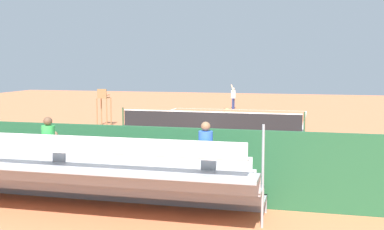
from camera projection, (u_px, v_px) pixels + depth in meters
The scene contains 11 objects.
ground_plane at pixel (210, 129), 27.10m from camera, with size 60.00×60.00×0.00m, color #CC7047.
court_line_markings at pixel (210, 129), 27.14m from camera, with size 10.10×22.20×0.01m.
tennis_net at pixel (210, 120), 27.05m from camera, with size 10.30×0.10×1.07m.
backdrop_wall at pixel (104, 161), 13.49m from camera, with size 18.00×0.16×2.00m, color #235633.
bleacher_stand at pixel (77, 174), 12.20m from camera, with size 9.06×2.40×2.48m.
umpire_chair at pixel (103, 103), 28.23m from camera, with size 0.67×0.67×2.14m.
courtside_bench at pixel (207, 176), 13.58m from camera, with size 1.80×0.40×0.93m.
equipment_bag at pixel (147, 187), 13.91m from camera, with size 0.90×0.36×0.36m, color #B22D2D.
tennis_player at pixel (233, 96), 38.08m from camera, with size 0.43×0.55×1.93m.
tennis_racket at pixel (227, 109), 38.11m from camera, with size 0.50×0.53×0.03m.
tennis_ball_near at pixel (208, 113), 34.67m from camera, with size 0.07×0.07×0.07m, color #CCDB33.
Camera 1 is at (-5.57, 26.29, 3.75)m, focal length 45.97 mm.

